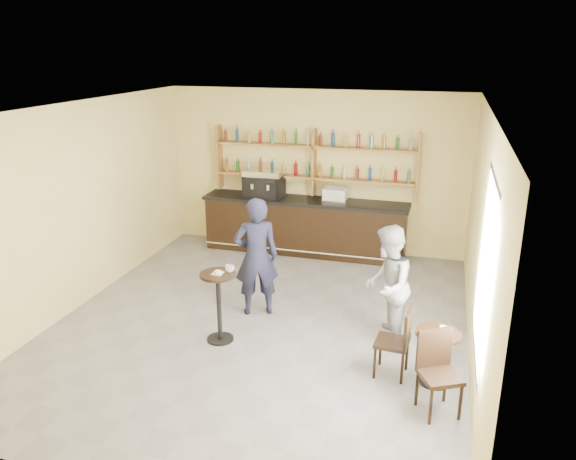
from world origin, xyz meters
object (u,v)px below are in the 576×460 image
(bar_counter, at_px, (305,226))
(pastry_case, at_px, (335,195))
(chair_west, at_px, (392,341))
(pedestal_table, at_px, (219,307))
(chair_south, at_px, (440,375))
(man_main, at_px, (256,257))
(cafe_table, at_px, (436,358))
(espresso_machine, at_px, (264,183))
(patron_second, at_px, (387,286))

(bar_counter, xyz_separation_m, pastry_case, (0.60, 0.00, 0.69))
(pastry_case, distance_m, chair_west, 4.36)
(pedestal_table, xyz_separation_m, chair_west, (2.43, -0.21, -0.04))
(bar_counter, xyz_separation_m, chair_south, (2.75, -4.65, -0.07))
(chair_south, bearing_deg, man_main, 118.52)
(man_main, xyz_separation_m, chair_south, (2.80, -1.84, -0.45))
(cafe_table, distance_m, chair_south, 0.62)
(bar_counter, relative_size, espresso_machine, 5.43)
(espresso_machine, height_order, chair_west, espresso_machine)
(chair_south, xyz_separation_m, patron_second, (-0.78, 1.48, 0.37))
(pastry_case, bearing_deg, patron_second, -73.30)
(pastry_case, height_order, chair_south, pastry_case)
(man_main, height_order, chair_west, man_main)
(bar_counter, relative_size, pastry_case, 8.96)
(pedestal_table, height_order, cafe_table, pedestal_table)
(cafe_table, relative_size, chair_south, 0.72)
(pastry_case, xyz_separation_m, patron_second, (1.37, -3.17, -0.39))
(chair_south, bearing_deg, patron_second, 89.43)
(cafe_table, bearing_deg, pedestal_table, 174.92)
(pastry_case, height_order, man_main, man_main)
(espresso_machine, bearing_deg, pedestal_table, -74.74)
(espresso_machine, distance_m, cafe_table, 5.48)
(man_main, relative_size, chair_south, 1.92)
(pedestal_table, distance_m, patron_second, 2.36)
(bar_counter, xyz_separation_m, chair_west, (2.15, -4.00, -0.08))
(chair_west, bearing_deg, pedestal_table, -89.79)
(pastry_case, bearing_deg, cafe_table, -69.32)
(bar_counter, xyz_separation_m, espresso_machine, (-0.85, 0.00, 0.82))
(pastry_case, distance_m, cafe_table, 4.65)
(cafe_table, xyz_separation_m, chair_west, (-0.55, 0.05, 0.12))
(espresso_machine, relative_size, pastry_case, 1.65)
(bar_counter, bearing_deg, pedestal_table, -94.19)
(bar_counter, height_order, espresso_machine, espresso_machine)
(chair_west, bearing_deg, espresso_machine, -137.88)
(pedestal_table, relative_size, patron_second, 0.60)
(cafe_table, bearing_deg, man_main, 155.80)
(pedestal_table, xyz_separation_m, patron_second, (2.25, 0.62, 0.34))
(bar_counter, distance_m, patron_second, 3.75)
(cafe_table, height_order, patron_second, patron_second)
(chair_west, distance_m, patron_second, 0.93)
(pastry_case, relative_size, man_main, 0.24)
(chair_west, relative_size, patron_second, 0.55)
(bar_counter, bearing_deg, chair_south, -59.39)
(bar_counter, height_order, man_main, man_main)
(bar_counter, relative_size, pedestal_table, 3.97)
(pastry_case, bearing_deg, pedestal_table, -109.79)
(chair_west, relative_size, chair_south, 0.96)
(espresso_machine, distance_m, pastry_case, 1.46)
(chair_west, bearing_deg, chair_south, 47.98)
(man_main, xyz_separation_m, cafe_table, (2.75, -1.24, -0.58))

